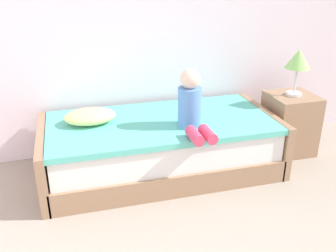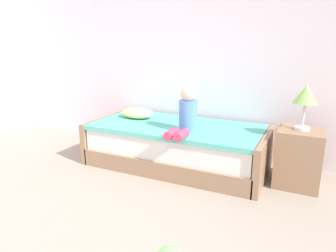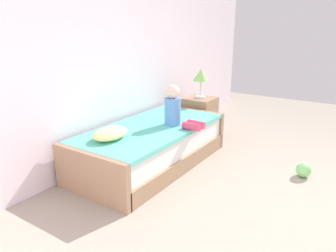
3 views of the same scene
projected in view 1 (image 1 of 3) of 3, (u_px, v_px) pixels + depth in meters
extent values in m
cube|color=white|center=(163.00, 2.00, 3.54)|extent=(7.20, 0.10, 2.90)
cube|color=#997556|center=(161.00, 160.00, 3.50)|extent=(2.00, 1.00, 0.20)
cube|color=white|center=(161.00, 138.00, 3.41)|extent=(1.94, 0.94, 0.25)
cube|color=#59C6B2|center=(161.00, 123.00, 3.35)|extent=(1.98, 0.98, 0.05)
cube|color=#997556|center=(44.00, 160.00, 3.19)|extent=(0.07, 1.00, 0.50)
cube|color=#997556|center=(261.00, 133.00, 3.69)|extent=(0.07, 1.00, 0.50)
cube|color=#997556|center=(289.00, 124.00, 3.79)|extent=(0.44, 0.44, 0.60)
cylinder|color=silver|center=(294.00, 94.00, 3.67)|extent=(0.15, 0.15, 0.03)
cylinder|color=silver|center=(295.00, 80.00, 3.61)|extent=(0.02, 0.02, 0.24)
cone|color=#8CCC66|center=(298.00, 59.00, 3.53)|extent=(0.24, 0.24, 0.18)
cylinder|color=#598CD1|center=(190.00, 107.00, 3.17)|extent=(0.20, 0.20, 0.34)
sphere|color=beige|center=(190.00, 79.00, 3.07)|extent=(0.17, 0.17, 0.17)
cylinder|color=#D83F60|center=(195.00, 136.00, 2.94)|extent=(0.09, 0.22, 0.09)
cylinder|color=#D83F60|center=(208.00, 134.00, 2.96)|extent=(0.09, 0.22, 0.09)
ellipsoid|color=#F2E58C|center=(90.00, 116.00, 3.26)|extent=(0.44, 0.30, 0.13)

